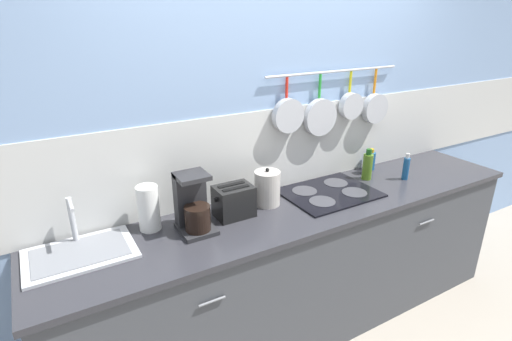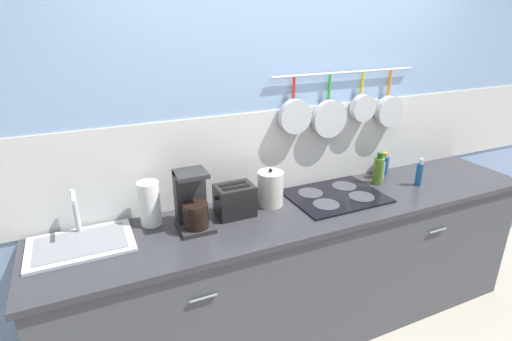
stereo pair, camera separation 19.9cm
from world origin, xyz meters
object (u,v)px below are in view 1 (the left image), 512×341
object	(u,v)px
bottle_hot_sauce	(367,166)
bottle_olive_oil	(370,160)
kettle	(267,188)
bottle_vinegar	(406,168)
bottle_dish_soap	(367,165)
toaster	(234,201)
paper_towel_roll	(149,208)
coffee_maker	(193,207)

from	to	relation	value
bottle_hot_sauce	bottle_olive_oil	size ratio (longest dim) A/B	1.39
kettle	bottle_vinegar	distance (m)	1.07
bottle_dish_soap	bottle_olive_oil	bearing A→B (deg)	32.03
bottle_dish_soap	bottle_olive_oil	size ratio (longest dim) A/B	0.88
toaster	bottle_olive_oil	distance (m)	1.25
kettle	bottle_dish_soap	distance (m)	0.91
paper_towel_roll	bottle_dish_soap	world-z (taller)	paper_towel_roll
coffee_maker	toaster	bearing A→B (deg)	6.92
bottle_olive_oil	kettle	bearing A→B (deg)	-173.29
bottle_hot_sauce	bottle_dish_soap	size ratio (longest dim) A/B	1.57
bottle_hot_sauce	bottle_olive_oil	bearing A→B (deg)	38.34
paper_towel_roll	bottle_dish_soap	xyz separation A→B (m)	(1.62, 0.01, -0.06)
paper_towel_roll	bottle_vinegar	size ratio (longest dim) A/B	1.31
paper_towel_roll	kettle	bearing A→B (deg)	-4.78
paper_towel_roll	coffee_maker	world-z (taller)	coffee_maker
bottle_olive_oil	bottle_vinegar	xyz separation A→B (m)	(0.07, -0.27, 0.01)
paper_towel_roll	kettle	world-z (taller)	paper_towel_roll
toaster	kettle	world-z (taller)	kettle
toaster	bottle_olive_oil	world-z (taller)	toaster
kettle	bottle_hot_sauce	size ratio (longest dim) A/B	1.07
paper_towel_roll	kettle	size ratio (longest dim) A/B	1.06
bottle_vinegar	bottle_dish_soap	bearing A→B (deg)	124.61
kettle	bottle_vinegar	world-z (taller)	kettle
paper_towel_roll	bottle_vinegar	xyz separation A→B (m)	(1.77, -0.21, -0.04)
coffee_maker	bottle_vinegar	world-z (taller)	coffee_maker
paper_towel_roll	toaster	bearing A→B (deg)	-11.21
paper_towel_roll	toaster	world-z (taller)	paper_towel_roll
toaster	bottle_dish_soap	xyz separation A→B (m)	(1.16, 0.10, -0.03)
bottle_hot_sauce	bottle_olive_oil	xyz separation A→B (m)	(0.16, 0.13, -0.03)
paper_towel_roll	bottle_hot_sauce	size ratio (longest dim) A/B	1.13
paper_towel_roll	bottle_dish_soap	distance (m)	1.62
toaster	bottle_hot_sauce	world-z (taller)	bottle_hot_sauce
kettle	paper_towel_roll	bearing A→B (deg)	175.22
toaster	bottle_dish_soap	world-z (taller)	toaster
paper_towel_roll	kettle	distance (m)	0.72
coffee_maker	bottle_olive_oil	size ratio (longest dim) A/B	2.03
coffee_maker	toaster	world-z (taller)	coffee_maker
bottle_dish_soap	bottle_hot_sauce	bearing A→B (deg)	-136.25
kettle	bottle_vinegar	size ratio (longest dim) A/B	1.24
coffee_maker	kettle	xyz separation A→B (m)	(0.51, 0.06, -0.03)
kettle	bottle_dish_soap	world-z (taller)	kettle
bottle_hot_sauce	bottle_vinegar	world-z (taller)	bottle_hot_sauce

